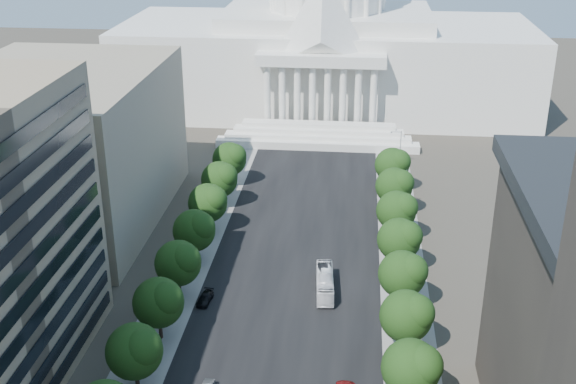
% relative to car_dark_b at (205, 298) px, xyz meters
% --- Properties ---
extents(road_asphalt, '(30.00, 260.00, 0.01)m').
position_rel_car_dark_b_xyz_m(road_asphalt, '(13.47, 19.48, -0.69)').
color(road_asphalt, black).
rests_on(road_asphalt, ground).
extents(sidewalk_left, '(8.00, 260.00, 0.02)m').
position_rel_car_dark_b_xyz_m(sidewalk_left, '(-5.53, 19.48, -0.69)').
color(sidewalk_left, gray).
rests_on(sidewalk_left, ground).
extents(sidewalk_right, '(8.00, 260.00, 0.02)m').
position_rel_car_dark_b_xyz_m(sidewalk_right, '(32.47, 19.48, -0.69)').
color(sidewalk_right, gray).
rests_on(sidewalk_right, ground).
extents(capitol, '(120.00, 56.00, 73.00)m').
position_rel_car_dark_b_xyz_m(capitol, '(13.47, 114.38, 19.32)').
color(capitol, white).
rests_on(capitol, ground).
extents(office_block_left_far, '(38.00, 52.00, 30.00)m').
position_rel_car_dark_b_xyz_m(office_block_left_far, '(-34.53, 29.48, 14.31)').
color(office_block_left_far, gray).
rests_on(office_block_left_far, ground).
extents(tree_l_d, '(7.79, 7.60, 9.97)m').
position_rel_car_dark_b_xyz_m(tree_l_d, '(-4.19, -22.71, 5.77)').
color(tree_l_d, '#33261C').
rests_on(tree_l_d, ground).
extents(tree_l_e, '(7.79, 7.60, 9.97)m').
position_rel_car_dark_b_xyz_m(tree_l_e, '(-4.19, -10.71, 5.77)').
color(tree_l_e, '#33261C').
rests_on(tree_l_e, ground).
extents(tree_l_f, '(7.79, 7.60, 9.97)m').
position_rel_car_dark_b_xyz_m(tree_l_f, '(-4.19, 1.29, 5.77)').
color(tree_l_f, '#33261C').
rests_on(tree_l_f, ground).
extents(tree_l_g, '(7.79, 7.60, 9.97)m').
position_rel_car_dark_b_xyz_m(tree_l_g, '(-4.19, 13.29, 5.77)').
color(tree_l_g, '#33261C').
rests_on(tree_l_g, ground).
extents(tree_l_h, '(7.79, 7.60, 9.97)m').
position_rel_car_dark_b_xyz_m(tree_l_h, '(-4.19, 25.29, 5.77)').
color(tree_l_h, '#33261C').
rests_on(tree_l_h, ground).
extents(tree_l_i, '(7.79, 7.60, 9.97)m').
position_rel_car_dark_b_xyz_m(tree_l_i, '(-4.19, 37.29, 5.77)').
color(tree_l_i, '#33261C').
rests_on(tree_l_i, ground).
extents(tree_l_j, '(7.79, 7.60, 9.97)m').
position_rel_car_dark_b_xyz_m(tree_l_j, '(-4.19, 49.29, 5.77)').
color(tree_l_j, '#33261C').
rests_on(tree_l_j, ground).
extents(tree_r_d, '(7.79, 7.60, 9.97)m').
position_rel_car_dark_b_xyz_m(tree_r_d, '(31.81, -22.71, 5.77)').
color(tree_r_d, '#33261C').
rests_on(tree_r_d, ground).
extents(tree_r_e, '(7.79, 7.60, 9.97)m').
position_rel_car_dark_b_xyz_m(tree_r_e, '(31.81, -10.71, 5.77)').
color(tree_r_e, '#33261C').
rests_on(tree_r_e, ground).
extents(tree_r_f, '(7.79, 7.60, 9.97)m').
position_rel_car_dark_b_xyz_m(tree_r_f, '(31.81, 1.29, 5.77)').
color(tree_r_f, '#33261C').
rests_on(tree_r_f, ground).
extents(tree_r_g, '(7.79, 7.60, 9.97)m').
position_rel_car_dark_b_xyz_m(tree_r_g, '(31.81, 13.29, 5.77)').
color(tree_r_g, '#33261C').
rests_on(tree_r_g, ground).
extents(tree_r_h, '(7.79, 7.60, 9.97)m').
position_rel_car_dark_b_xyz_m(tree_r_h, '(31.81, 25.29, 5.77)').
color(tree_r_h, '#33261C').
rests_on(tree_r_h, ground).
extents(tree_r_i, '(7.79, 7.60, 9.97)m').
position_rel_car_dark_b_xyz_m(tree_r_i, '(31.81, 37.29, 5.77)').
color(tree_r_i, '#33261C').
rests_on(tree_r_i, ground).
extents(tree_r_j, '(7.79, 7.60, 9.97)m').
position_rel_car_dark_b_xyz_m(tree_r_j, '(31.81, 49.29, 5.77)').
color(tree_r_j, '#33261C').
rests_on(tree_r_j, ground).
extents(streetlight_c, '(2.61, 0.44, 9.00)m').
position_rel_car_dark_b_xyz_m(streetlight_c, '(33.38, -10.52, 5.14)').
color(streetlight_c, gray).
rests_on(streetlight_c, ground).
extents(streetlight_d, '(2.61, 0.44, 9.00)m').
position_rel_car_dark_b_xyz_m(streetlight_d, '(33.38, 14.48, 5.14)').
color(streetlight_d, gray).
rests_on(streetlight_d, ground).
extents(streetlight_e, '(2.61, 0.44, 9.00)m').
position_rel_car_dark_b_xyz_m(streetlight_e, '(33.38, 39.48, 5.14)').
color(streetlight_e, gray).
rests_on(streetlight_e, ground).
extents(streetlight_f, '(2.61, 0.44, 9.00)m').
position_rel_car_dark_b_xyz_m(streetlight_f, '(33.38, 64.48, 5.14)').
color(streetlight_f, gray).
rests_on(streetlight_f, ground).
extents(car_dark_b, '(2.40, 4.90, 1.37)m').
position_rel_car_dark_b_xyz_m(car_dark_b, '(0.00, 0.00, 0.00)').
color(car_dark_b, black).
rests_on(car_dark_b, ground).
extents(city_bus, '(3.55, 11.85, 3.26)m').
position_rel_car_dark_b_xyz_m(city_bus, '(19.19, 5.31, 0.94)').
color(city_bus, white).
rests_on(city_bus, ground).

